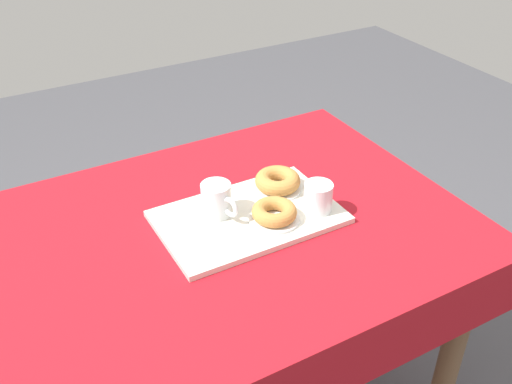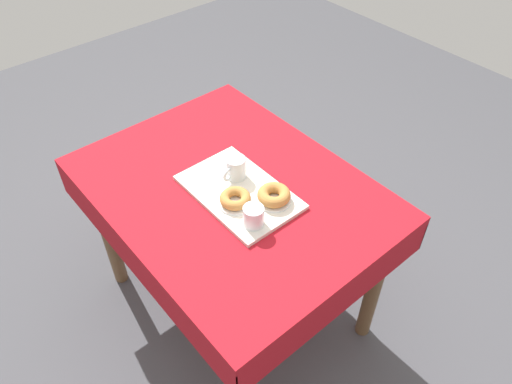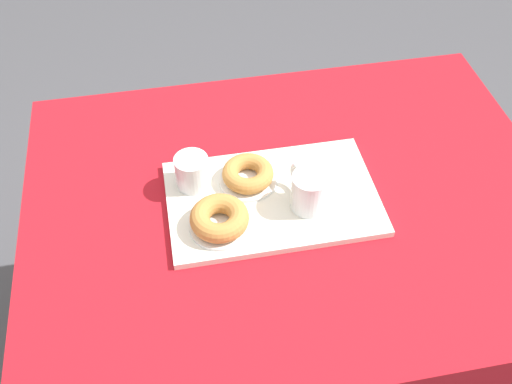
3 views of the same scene
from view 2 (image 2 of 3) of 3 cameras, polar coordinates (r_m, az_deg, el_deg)
The scene contains 9 objects.
ground_plane at distance 2.46m, azimuth -2.29°, elevation -12.74°, with size 6.00×6.00×0.00m, color #47474C.
dining_table at distance 1.94m, azimuth -2.83°, elevation -1.80°, with size 1.18×0.89×0.78m.
serving_tray at distance 1.83m, azimuth -1.94°, elevation 0.03°, with size 0.45×0.29×0.02m, color silver.
tea_mug_left at distance 1.86m, azimuth -2.40°, elevation 2.75°, with size 0.08×0.11×0.09m.
water_glass_near at distance 1.68m, azimuth -0.30°, elevation -2.93°, with size 0.07×0.07×0.08m.
donut_plate_left at distance 1.79m, azimuth 2.09°, elevation -0.91°, with size 0.13×0.13×0.01m, color white.
sugar_donut_left at distance 1.77m, azimuth 2.11°, elevation -0.35°, with size 0.12×0.12×0.04m, color #BC7F3D.
donut_plate_right at distance 1.78m, azimuth -2.41°, elevation -1.24°, with size 0.13×0.13×0.01m, color white.
sugar_donut_right at distance 1.76m, azimuth -2.43°, elevation -0.74°, with size 0.11×0.11×0.04m, color #BC7F3D.
Camera 2 is at (-1.10, 0.81, 2.05)m, focal length 34.33 mm.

